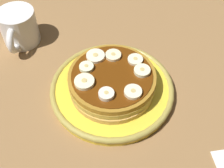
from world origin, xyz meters
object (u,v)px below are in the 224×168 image
(banana_slice_5, at_px, (86,67))
(coffee_mug, at_px, (18,28))
(banana_slice_0, at_px, (133,92))
(banana_slice_1, at_px, (96,56))
(banana_slice_2, at_px, (135,60))
(banana_slice_3, at_px, (106,94))
(banana_slice_6, at_px, (84,82))
(pancake_stack, at_px, (111,82))
(plate, at_px, (112,89))
(banana_slice_4, at_px, (114,56))
(banana_slice_7, at_px, (142,71))

(banana_slice_5, xyz_separation_m, coffee_mug, (-0.12, -0.16, -0.02))
(banana_slice_0, distance_m, banana_slice_1, 0.11)
(banana_slice_2, distance_m, banana_slice_5, 0.09)
(banana_slice_3, distance_m, banana_slice_5, 0.07)
(banana_slice_6, bearing_deg, banana_slice_5, -179.83)
(pancake_stack, height_order, banana_slice_0, banana_slice_0)
(banana_slice_5, bearing_deg, coffee_mug, -127.01)
(plate, height_order, banana_slice_2, banana_slice_2)
(banana_slice_0, xyz_separation_m, banana_slice_3, (0.01, -0.04, 0.00))
(pancake_stack, bearing_deg, banana_slice_6, -66.90)
(banana_slice_1, distance_m, coffee_mug, 0.20)
(plate, bearing_deg, banana_slice_6, -65.08)
(banana_slice_1, distance_m, banana_slice_6, 0.06)
(banana_slice_6, bearing_deg, coffee_mug, -134.09)
(banana_slice_1, bearing_deg, banana_slice_4, 96.19)
(banana_slice_0, bearing_deg, banana_slice_4, -157.28)
(banana_slice_1, xyz_separation_m, banana_slice_4, (-0.00, 0.03, 0.00))
(banana_slice_0, relative_size, banana_slice_7, 1.03)
(coffee_mug, bearing_deg, banana_slice_4, 67.23)
(banana_slice_7, height_order, coffee_mug, coffee_mug)
(plate, distance_m, banana_slice_3, 0.06)
(banana_slice_4, xyz_separation_m, banana_slice_6, (0.07, -0.05, 0.00))
(banana_slice_7, xyz_separation_m, coffee_mug, (-0.12, -0.26, -0.02))
(banana_slice_0, bearing_deg, banana_slice_3, -80.35)
(banana_slice_5, bearing_deg, banana_slice_3, 33.79)
(plate, xyz_separation_m, banana_slice_4, (-0.05, 0.00, 0.04))
(banana_slice_0, relative_size, banana_slice_6, 0.87)
(banana_slice_4, bearing_deg, banana_slice_0, 22.72)
(banana_slice_2, xyz_separation_m, banana_slice_5, (0.02, -0.09, 0.00))
(banana_slice_5, bearing_deg, banana_slice_2, 105.53)
(banana_slice_5, height_order, banana_slice_7, same)
(plate, relative_size, pancake_stack, 1.43)
(banana_slice_1, bearing_deg, banana_slice_0, 40.95)
(banana_slice_0, xyz_separation_m, banana_slice_7, (-0.05, 0.02, 0.00))
(banana_slice_0, distance_m, banana_slice_7, 0.05)
(banana_slice_3, bearing_deg, coffee_mug, -132.04)
(banana_slice_1, distance_m, banana_slice_3, 0.09)
(pancake_stack, bearing_deg, banana_slice_7, 101.82)
(banana_slice_0, relative_size, banana_slice_3, 1.14)
(banana_slice_0, bearing_deg, banana_slice_2, 177.03)
(banana_slice_0, xyz_separation_m, banana_slice_5, (-0.05, -0.08, 0.00))
(pancake_stack, xyz_separation_m, banana_slice_5, (-0.02, -0.04, 0.02))
(banana_slice_1, xyz_separation_m, banana_slice_7, (0.03, 0.09, 0.00))
(banana_slice_1, xyz_separation_m, banana_slice_3, (0.09, 0.03, 0.00))
(banana_slice_0, relative_size, banana_slice_4, 1.03)
(coffee_mug, bearing_deg, banana_slice_2, 68.86)
(banana_slice_7, bearing_deg, plate, -80.43)
(banana_slice_7, relative_size, coffee_mug, 0.27)
(banana_slice_2, bearing_deg, banana_slice_6, -56.22)
(plate, xyz_separation_m, banana_slice_1, (-0.04, -0.03, 0.04))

